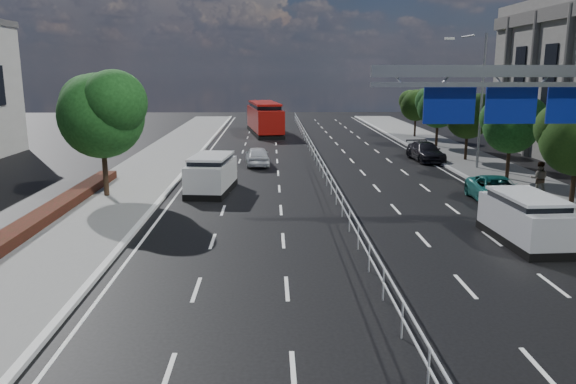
{
  "coord_description": "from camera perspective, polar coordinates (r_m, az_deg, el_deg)",
  "views": [
    {
      "loc": [
        -3.27,
        -11.37,
        6.63
      ],
      "look_at": [
        -2.67,
        8.08,
        2.4
      ],
      "focal_mm": 35.0,
      "sensor_mm": 36.0,
      "label": 1
    }
  ],
  "objects": [
    {
      "name": "ground",
      "position": [
        13.56,
        13.03,
        -17.34
      ],
      "size": [
        160.0,
        160.0,
        0.0
      ],
      "primitive_type": "plane",
      "color": "black",
      "rests_on": "ground"
    },
    {
      "name": "kerb_near",
      "position": [
        14.32,
        -26.26,
        -16.36
      ],
      "size": [
        0.25,
        140.0,
        0.15
      ],
      "primitive_type": "cube",
      "color": "silver",
      "rests_on": "ground"
    },
    {
      "name": "median_fence",
      "position": [
        34.57,
        3.69,
        2.07
      ],
      "size": [
        0.05,
        85.0,
        1.02
      ],
      "color": "silver",
      "rests_on": "ground"
    },
    {
      "name": "overhead_gantry",
      "position": [
        23.67,
        23.55,
        8.78
      ],
      "size": [
        10.24,
        0.38,
        7.45
      ],
      "color": "gray",
      "rests_on": "ground"
    },
    {
      "name": "streetlight_far",
      "position": [
        39.85,
        18.72,
        9.59
      ],
      "size": [
        2.78,
        2.4,
        9.0
      ],
      "color": "gray",
      "rests_on": "ground"
    },
    {
      "name": "near_tree_back",
      "position": [
        30.66,
        -18.37,
        7.87
      ],
      "size": [
        4.84,
        4.51,
        6.69
      ],
      "color": "black",
      "rests_on": "ground"
    },
    {
      "name": "far_tree_e",
      "position": [
        36.5,
        21.82,
        6.56
      ],
      "size": [
        3.63,
        3.38,
        5.13
      ],
      "color": "black",
      "rests_on": "ground"
    },
    {
      "name": "far_tree_f",
      "position": [
        43.46,
        17.9,
        7.54
      ],
      "size": [
        3.52,
        3.28,
        5.02
      ],
      "color": "black",
      "rests_on": "ground"
    },
    {
      "name": "far_tree_g",
      "position": [
        50.56,
        15.1,
        8.59
      ],
      "size": [
        3.96,
        3.69,
        5.45
      ],
      "color": "black",
      "rests_on": "ground"
    },
    {
      "name": "far_tree_h",
      "position": [
        57.79,
        12.93,
        8.78
      ],
      "size": [
        3.41,
        3.18,
        4.91
      ],
      "color": "black",
      "rests_on": "ground"
    },
    {
      "name": "white_minivan",
      "position": [
        31.31,
        -7.79,
        1.83
      ],
      "size": [
        2.61,
        4.98,
        2.07
      ],
      "rotation": [
        0.0,
        0.0,
        -0.12
      ],
      "color": "black",
      "rests_on": "ground"
    },
    {
      "name": "red_bus",
      "position": [
        59.97,
        -2.4,
        7.58
      ],
      "size": [
        4.18,
        11.46,
        3.35
      ],
      "rotation": [
        0.0,
        0.0,
        0.14
      ],
      "color": "black",
      "rests_on": "ground"
    },
    {
      "name": "near_car_silver",
      "position": [
        39.94,
        -3.12,
        3.68
      ],
      "size": [
        1.91,
        4.11,
        1.36
      ],
      "primitive_type": "imported",
      "rotation": [
        0.0,
        0.0,
        3.22
      ],
      "color": "silver",
      "rests_on": "ground"
    },
    {
      "name": "near_car_dark",
      "position": [
        73.79,
        -2.34,
        7.65
      ],
      "size": [
        2.01,
        4.46,
        1.42
      ],
      "primitive_type": "imported",
      "rotation": [
        0.0,
        0.0,
        3.26
      ],
      "color": "black",
      "rests_on": "ground"
    },
    {
      "name": "silver_minivan",
      "position": [
        23.78,
        23.01,
        -2.55
      ],
      "size": [
        2.19,
        4.74,
        1.94
      ],
      "rotation": [
        0.0,
        0.0,
        0.05
      ],
      "color": "black",
      "rests_on": "ground"
    },
    {
      "name": "parked_car_teal",
      "position": [
        30.39,
        20.41,
        0.16
      ],
      "size": [
        2.61,
        4.94,
        1.32
      ],
      "primitive_type": "imported",
      "rotation": [
        0.0,
        0.0,
        -0.09
      ],
      "color": "#176861",
      "rests_on": "ground"
    },
    {
      "name": "parked_car_dark",
      "position": [
        43.25,
        13.8,
        4.01
      ],
      "size": [
        2.23,
        4.84,
        1.37
      ],
      "primitive_type": "imported",
      "rotation": [
        0.0,
        0.0,
        0.07
      ],
      "color": "black",
      "rests_on": "ground"
    },
    {
      "name": "pedestrian_b",
      "position": [
        32.33,
        24.14,
        1.24
      ],
      "size": [
        1.08,
        0.97,
        1.82
      ],
      "primitive_type": "imported",
      "rotation": [
        0.0,
        0.0,
        2.75
      ],
      "color": "gray",
      "rests_on": "sidewalk_far"
    }
  ]
}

